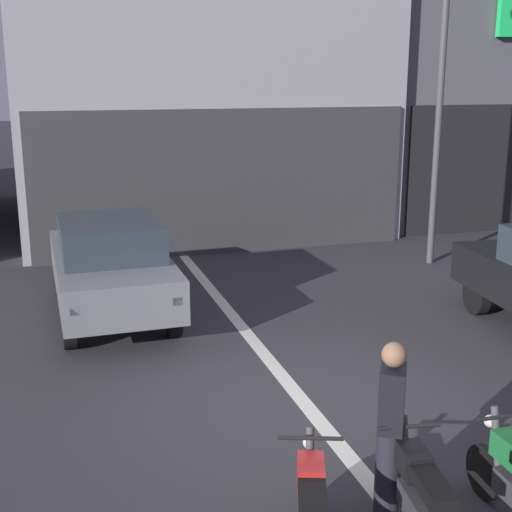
% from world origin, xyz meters
% --- Properties ---
extents(ground_plane, '(120.00, 120.00, 0.00)m').
position_xyz_m(ground_plane, '(0.00, 0.00, 0.00)').
color(ground_plane, '#333338').
extents(lane_centre_line, '(0.20, 18.00, 0.01)m').
position_xyz_m(lane_centre_line, '(0.00, 6.00, 0.00)').
color(lane_centre_line, silver).
rests_on(lane_centre_line, ground).
extents(car_grey_crossing_near, '(1.82, 4.13, 1.64)m').
position_xyz_m(car_grey_crossing_near, '(-1.91, 4.08, 0.89)').
color(car_grey_crossing_near, black).
rests_on(car_grey_crossing_near, ground).
extents(street_lamp, '(0.36, 0.36, 6.87)m').
position_xyz_m(street_lamp, '(4.94, 5.58, 4.18)').
color(street_lamp, '#47474C').
rests_on(street_lamp, ground).
extents(motorcycle_black_row_left_mid, '(0.55, 1.66, 0.98)m').
position_xyz_m(motorcycle_black_row_left_mid, '(-0.04, -2.71, 0.46)').
color(motorcycle_black_row_left_mid, black).
rests_on(motorcycle_black_row_left_mid, ground).
extents(person_by_motorcycles, '(0.37, 0.42, 1.67)m').
position_xyz_m(person_by_motorcycles, '(-0.08, -2.21, 0.86)').
color(person_by_motorcycles, '#23232D').
rests_on(person_by_motorcycles, ground).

